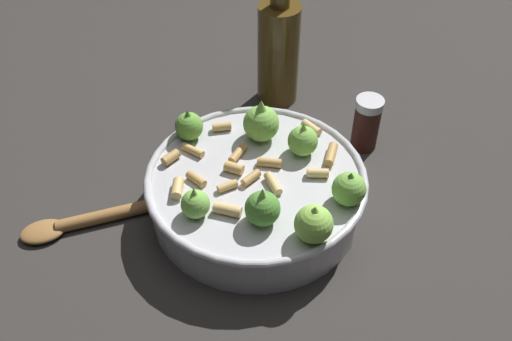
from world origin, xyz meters
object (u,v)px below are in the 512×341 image
cooking_pan (257,188)px  olive_oil_bottle (278,50)px  pepper_shaker (366,123)px  wooden_spoon (106,216)px

cooking_pan → olive_oil_bottle: bearing=-57.0°
cooking_pan → olive_oil_bottle: 0.23m
cooking_pan → pepper_shaker: (-0.04, -0.18, 0.00)m
cooking_pan → pepper_shaker: bearing=-100.9°
olive_oil_bottle → wooden_spoon: 0.33m
pepper_shaker → wooden_spoon: size_ratio=0.38×
olive_oil_bottle → wooden_spoon: (0.00, 0.33, -0.07)m
olive_oil_bottle → wooden_spoon: bearing=89.9°
pepper_shaker → wooden_spoon: pepper_shaker is taller
olive_oil_bottle → wooden_spoon: size_ratio=0.97×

